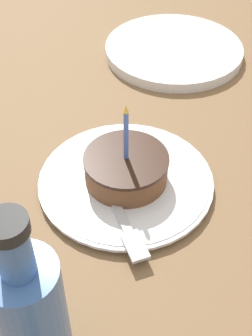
{
  "coord_description": "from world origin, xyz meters",
  "views": [
    {
      "loc": [
        0.15,
        0.46,
        0.48
      ],
      "look_at": [
        0.02,
        0.01,
        0.03
      ],
      "focal_mm": 50.0,
      "sensor_mm": 36.0,
      "label": 1
    }
  ],
  "objects_px": {
    "plate": "(126,181)",
    "cake_slice": "(126,168)",
    "bottle": "(33,321)",
    "side_plate": "(174,50)",
    "fork": "(119,211)"
  },
  "relations": [
    {
      "from": "cake_slice",
      "to": "plate",
      "type": "bearing_deg",
      "value": -91.57
    },
    {
      "from": "fork",
      "to": "bottle",
      "type": "height_order",
      "value": "bottle"
    },
    {
      "from": "plate",
      "to": "cake_slice",
      "type": "bearing_deg",
      "value": 88.43
    },
    {
      "from": "plate",
      "to": "cake_slice",
      "type": "xyz_separation_m",
      "value": [
        0.0,
        0.0,
        0.03
      ]
    },
    {
      "from": "cake_slice",
      "to": "bottle",
      "type": "distance_m",
      "value": 0.28
    },
    {
      "from": "plate",
      "to": "cake_slice",
      "type": "height_order",
      "value": "cake_slice"
    },
    {
      "from": "cake_slice",
      "to": "bottle",
      "type": "relative_size",
      "value": 0.54
    },
    {
      "from": "cake_slice",
      "to": "fork",
      "type": "distance_m",
      "value": 0.07
    },
    {
      "from": "cake_slice",
      "to": "side_plate",
      "type": "bearing_deg",
      "value": -120.35
    },
    {
      "from": "plate",
      "to": "cake_slice",
      "type": "distance_m",
      "value": 0.03
    },
    {
      "from": "plate",
      "to": "side_plate",
      "type": "bearing_deg",
      "value": -120.37
    },
    {
      "from": "bottle",
      "to": "side_plate",
      "type": "bearing_deg",
      "value": -121.58
    },
    {
      "from": "fork",
      "to": "bottle",
      "type": "relative_size",
      "value": 0.82
    },
    {
      "from": "bottle",
      "to": "side_plate",
      "type": "relative_size",
      "value": 0.88
    },
    {
      "from": "fork",
      "to": "side_plate",
      "type": "bearing_deg",
      "value": -119.49
    }
  ]
}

